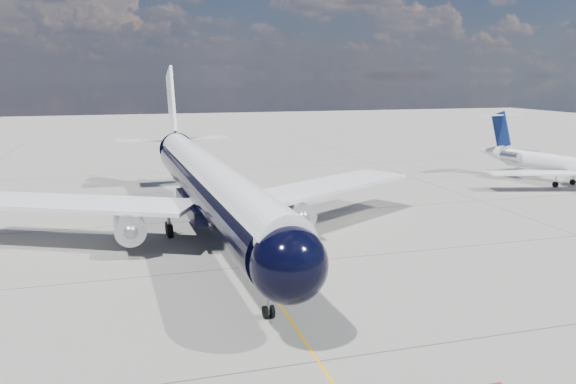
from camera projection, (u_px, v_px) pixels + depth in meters
name	position (u px, v px, depth m)	size (l,w,h in m)	color
ground	(214.00, 208.00, 61.21)	(320.00, 320.00, 0.00)	gray
taxiway_centerline	(221.00, 219.00, 56.50)	(0.16, 160.00, 0.01)	#E4A00C
main_airliner	(207.00, 182.00, 50.48)	(43.86, 53.40, 15.43)	black
regional_jet	(560.00, 163.00, 73.51)	(23.08, 26.94, 9.21)	white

